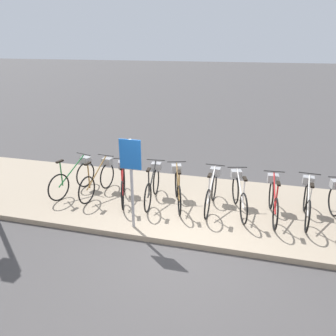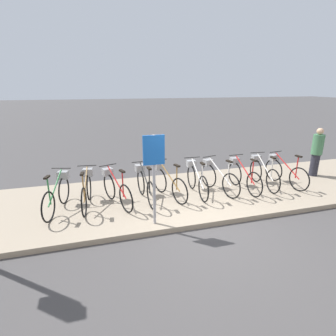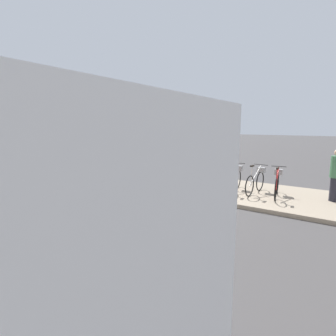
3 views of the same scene
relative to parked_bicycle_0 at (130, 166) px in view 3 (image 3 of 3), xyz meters
The scene contains 15 objects.
ground_plane 3.52m from the parked_bicycle_0, 26.65° to the right, with size 120.00×120.00×0.00m, color #423F3F.
sidewalk 3.15m from the parked_bicycle_0, ahead, with size 15.44×3.36×0.12m.
parked_bicycle_0 is the anchor object (origin of this frame).
parked_bicycle_1 0.66m from the parked_bicycle_0, ahead, with size 0.46×1.62×1.00m.
parked_bicycle_2 1.33m from the parked_bicycle_0, ahead, with size 0.67×1.54×1.00m.
parked_bicycle_3 2.08m from the parked_bicycle_0, ahead, with size 0.46×1.62×1.00m.
parked_bicycle_4 2.69m from the parked_bicycle_0, ahead, with size 0.62×1.56×1.00m.
parked_bicycle_5 3.51m from the parked_bicycle_0, ahead, with size 0.46×1.62×1.00m.
parked_bicycle_6 4.13m from the parked_bicycle_0, ahead, with size 0.56×1.58×1.00m.
parked_bicycle_7 4.88m from the parked_bicycle_0, ahead, with size 0.46×1.62×1.00m.
parked_bicycle_8 5.59m from the parked_bicycle_0, ahead, with size 0.46×1.62×1.00m.
parked_bicycle_9 6.26m from the parked_bicycle_0, ahead, with size 0.46×1.61×1.00m.
pedestrian 7.83m from the parked_bicycle_0, ahead, with size 0.34×0.34×1.57m.
traffic_light 2.99m from the parked_bicycle_0, 140.51° to the right, with size 0.24×0.40×3.61m.
sign_post 2.56m from the parked_bicycle_0, 31.88° to the right, with size 0.44×0.07×1.93m.
Camera 3 is at (4.84, -7.16, 2.38)m, focal length 28.00 mm.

